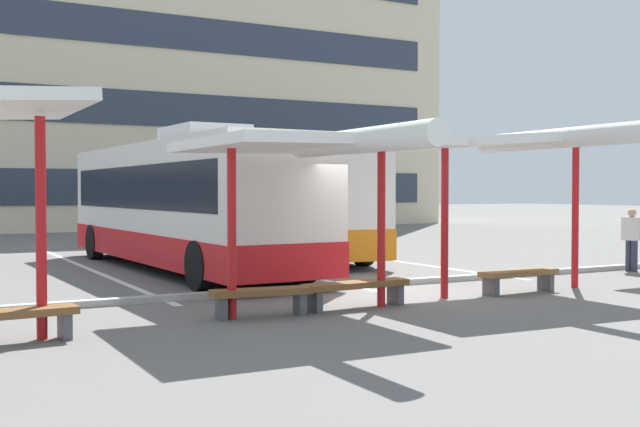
# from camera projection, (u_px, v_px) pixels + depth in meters

# --- Properties ---
(ground_plane) EXTENTS (160.00, 160.00, 0.00)m
(ground_plane) POSITION_uv_depth(u_px,v_px,m) (376.00, 291.00, 15.21)
(ground_plane) COLOR slate
(terminal_building) EXTENTS (41.91, 10.69, 22.58)m
(terminal_building) POSITION_uv_depth(u_px,v_px,m) (71.00, 45.00, 41.98)
(terminal_building) COLOR beige
(terminal_building) RESTS_ON ground
(coach_bus_0) EXTENTS (2.95, 11.56, 3.50)m
(coach_bus_0) POSITION_uv_depth(u_px,v_px,m) (183.00, 205.00, 19.40)
(coach_bus_0) COLOR silver
(coach_bus_0) RESTS_ON ground
(coach_bus_1) EXTENTS (3.53, 10.61, 3.44)m
(coach_bus_1) POSITION_uv_depth(u_px,v_px,m) (277.00, 204.00, 23.19)
(coach_bus_1) COLOR silver
(coach_bus_1) RESTS_ON ground
(lane_stripe_0) EXTENTS (0.16, 14.00, 0.01)m
(lane_stripe_0) POSITION_uv_depth(u_px,v_px,m) (91.00, 270.00, 19.41)
(lane_stripe_0) COLOR white
(lane_stripe_0) RESTS_ON ground
(lane_stripe_1) EXTENTS (0.16, 14.00, 0.01)m
(lane_stripe_1) POSITION_uv_depth(u_px,v_px,m) (240.00, 262.00, 21.34)
(lane_stripe_1) COLOR white
(lane_stripe_1) RESTS_ON ground
(lane_stripe_2) EXTENTS (0.16, 14.00, 0.01)m
(lane_stripe_2) POSITION_uv_depth(u_px,v_px,m) (364.00, 257.00, 23.27)
(lane_stripe_2) COLOR white
(lane_stripe_2) RESTS_ON ground
(bench_1) EXTENTS (1.82, 0.55, 0.45)m
(bench_1) POSITION_uv_depth(u_px,v_px,m) (6.00, 319.00, 9.91)
(bench_1) COLOR brown
(bench_1) RESTS_ON ground
(waiting_shelter_1) EXTENTS (3.74, 5.05, 2.89)m
(waiting_shelter_1) POSITION_uv_depth(u_px,v_px,m) (319.00, 147.00, 12.24)
(waiting_shelter_1) COLOR red
(waiting_shelter_1) RESTS_ON ground
(bench_2) EXTENTS (1.63, 0.60, 0.45)m
(bench_2) POSITION_uv_depth(u_px,v_px,m) (261.00, 296.00, 12.08)
(bench_2) COLOR brown
(bench_2) RESTS_ON ground
(bench_3) EXTENTS (2.01, 0.58, 0.45)m
(bench_3) POSITION_uv_depth(u_px,v_px,m) (356.00, 288.00, 13.03)
(bench_3) COLOR brown
(bench_3) RESTS_ON ground
(waiting_shelter_2) EXTENTS (4.35, 4.92, 3.19)m
(waiting_shelter_2) POSITION_uv_depth(u_px,v_px,m) (524.00, 143.00, 14.74)
(waiting_shelter_2) COLOR red
(waiting_shelter_2) RESTS_ON ground
(bench_4) EXTENTS (1.83, 0.54, 0.45)m
(bench_4) POSITION_uv_depth(u_px,v_px,m) (519.00, 276.00, 14.91)
(bench_4) COLOR brown
(bench_4) RESTS_ON ground
(platform_kerb) EXTENTS (44.00, 0.24, 0.12)m
(platform_kerb) POSITION_uv_depth(u_px,v_px,m) (360.00, 285.00, 15.76)
(platform_kerb) COLOR #ADADA8
(platform_kerb) RESTS_ON ground
(waiting_passenger_0) EXTENTS (0.32, 0.49, 1.55)m
(waiting_passenger_0) POSITION_uv_depth(u_px,v_px,m) (632.00, 236.00, 18.99)
(waiting_passenger_0) COLOR #33384C
(waiting_passenger_0) RESTS_ON ground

